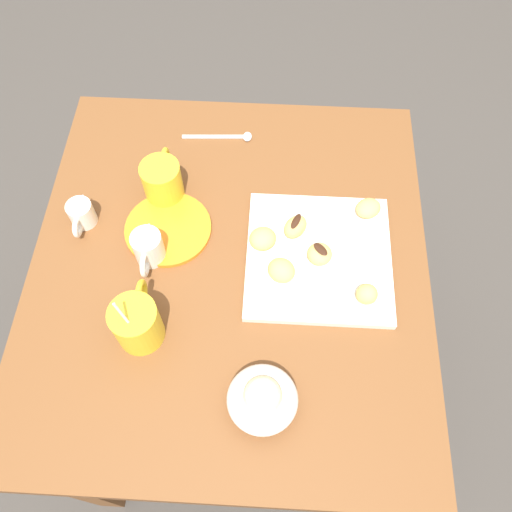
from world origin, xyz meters
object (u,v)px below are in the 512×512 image
dining_table (232,295)px  ice_cream_bowl (262,399)px  coffee_mug_yellow_right (162,180)px  beignet_4 (320,254)px  saucer_orange_left (168,229)px  chocolate_sauce_pitcher (81,213)px  beignet_5 (263,239)px  beignet_0 (367,294)px  beignet_3 (295,227)px  beignet_1 (368,208)px  coffee_mug_yellow_left (137,322)px  cream_pitcher_white (148,247)px  pastry_plate_square (319,257)px  beignet_2 (281,270)px

dining_table → ice_cream_bowl: (-0.28, -0.08, 0.19)m
coffee_mug_yellow_right → beignet_4: 0.36m
ice_cream_bowl → saucer_orange_left: ice_cream_bowl is taller
chocolate_sauce_pitcher → beignet_5: 0.38m
beignet_0 → beignet_3: beignet_3 is taller
beignet_1 → beignet_3: bearing=110.5°
ice_cream_bowl → beignet_4: ice_cream_bowl is taller
coffee_mug_yellow_left → coffee_mug_yellow_right: (0.32, -0.00, -0.00)m
dining_table → beignet_4: (0.01, -0.18, 0.18)m
beignet_4 → beignet_5: bearing=75.8°
ice_cream_bowl → chocolate_sauce_pitcher: ice_cream_bowl is taller
cream_pitcher_white → saucer_orange_left: (0.07, -0.03, -0.03)m
pastry_plate_square → coffee_mug_yellow_left: 0.37m
dining_table → beignet_2: beignet_2 is taller
ice_cream_bowl → saucer_orange_left: bearing=31.4°
chocolate_sauce_pitcher → beignet_4: bearing=-98.3°
saucer_orange_left → cream_pitcher_white: bearing=158.7°
beignet_2 → beignet_3: 0.10m
coffee_mug_yellow_left → beignet_5: coffee_mug_yellow_left is taller
dining_table → ice_cream_bowl: 0.34m
beignet_2 → beignet_3: bearing=-14.0°
beignet_1 → pastry_plate_square: bearing=137.1°
dining_table → beignet_0: beignet_0 is taller
chocolate_sauce_pitcher → beignet_4: 0.49m
pastry_plate_square → saucer_orange_left: bearing=80.4°
saucer_orange_left → beignet_1: beignet_1 is taller
beignet_0 → beignet_2: size_ratio=0.75×
saucer_orange_left → beignet_2: beignet_2 is taller
cream_pitcher_white → beignet_0: (-0.08, -0.42, -0.01)m
chocolate_sauce_pitcher → beignet_1: 0.59m
coffee_mug_yellow_left → cream_pitcher_white: coffee_mug_yellow_left is taller
dining_table → saucer_orange_left: bearing=62.0°
coffee_mug_yellow_right → beignet_1: 0.43m
saucer_orange_left → beignet_1: size_ratio=3.36×
coffee_mug_yellow_left → beignet_5: 0.29m
coffee_mug_yellow_left → coffee_mug_yellow_right: bearing=-0.0°
coffee_mug_yellow_left → saucer_orange_left: bearing=-4.6°
cream_pitcher_white → coffee_mug_yellow_right: bearing=-2.7°
beignet_3 → pastry_plate_square: bearing=-136.6°
dining_table → beignet_5: 0.20m
pastry_plate_square → beignet_0: size_ratio=6.98×
cream_pitcher_white → beignet_3: 0.29m
coffee_mug_yellow_right → dining_table: bearing=-137.2°
coffee_mug_yellow_right → cream_pitcher_white: coffee_mug_yellow_right is taller
dining_table → beignet_2: 0.22m
dining_table → beignet_4: bearing=-86.5°
ice_cream_bowl → beignet_0: ice_cream_bowl is taller
dining_table → beignet_3: 0.24m
pastry_plate_square → coffee_mug_yellow_left: (-0.17, 0.33, 0.04)m
beignet_1 → beignet_5: (-0.09, 0.21, 0.00)m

